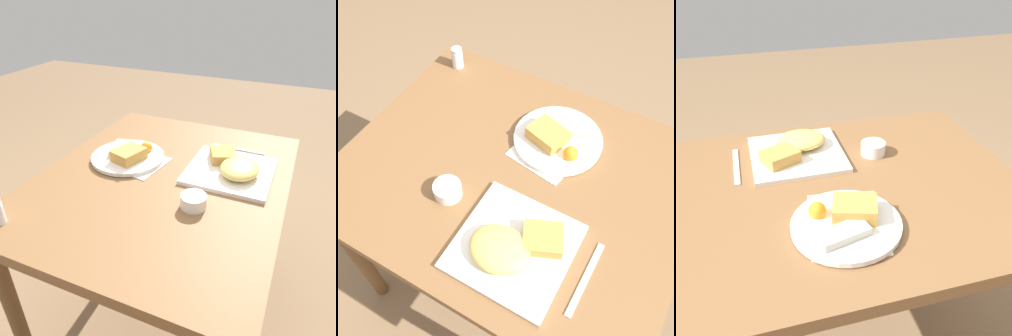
# 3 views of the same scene
# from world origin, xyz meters

# --- Properties ---
(dining_table) EXTENTS (0.98, 0.80, 0.72)m
(dining_table) POSITION_xyz_m (0.00, 0.00, 0.63)
(dining_table) COLOR brown
(dining_table) RESTS_ON ground_plane
(menu_card) EXTENTS (0.22, 0.27, 0.00)m
(menu_card) POSITION_xyz_m (0.05, 0.15, 0.72)
(menu_card) COLOR silver
(menu_card) RESTS_ON dining_table
(plate_square_near) EXTENTS (0.28, 0.28, 0.06)m
(plate_square_near) POSITION_xyz_m (0.11, -0.21, 0.74)
(plate_square_near) COLOR white
(plate_square_near) RESTS_ON dining_table
(plate_oval_far) EXTENTS (0.27, 0.27, 0.05)m
(plate_oval_far) POSITION_xyz_m (0.06, 0.16, 0.74)
(plate_oval_far) COLOR white
(plate_oval_far) RESTS_ON menu_card
(sauce_ramekin) EXTENTS (0.08, 0.08, 0.04)m
(sauce_ramekin) POSITION_xyz_m (-0.12, -0.15, 0.74)
(sauce_ramekin) COLOR white
(sauce_ramekin) RESTS_ON dining_table
(butter_knife) EXTENTS (0.02, 0.20, 0.00)m
(butter_knife) POSITION_xyz_m (0.30, -0.19, 0.72)
(butter_knife) COLOR silver
(butter_knife) RESTS_ON dining_table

